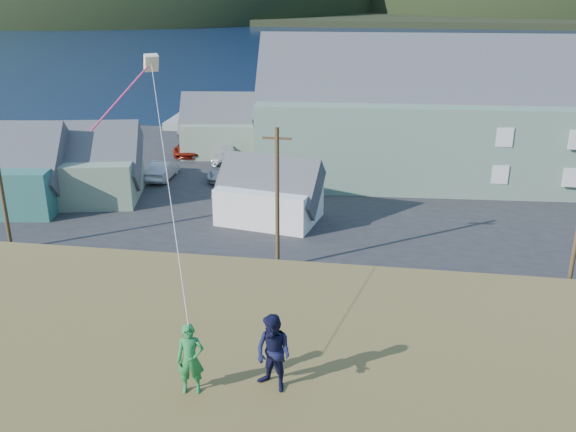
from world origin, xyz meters
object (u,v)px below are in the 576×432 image
Objects in this scene: shed_palegreen_near at (74,166)px; shed_palegreen_far at (237,126)px; shed_white at (269,193)px; wharf at (292,118)px; lodge at (507,116)px; kite_flyer_green at (190,359)px; kite_flyer_navy at (273,353)px.

shed_palegreen_near is 16.98m from shed_palegreen_far.
wharf is at bearing 106.27° from shed_white.
wharf is 31.36m from shed_white.
wharf is 28.00m from lodge.
kite_flyer_green is (-13.45, -40.86, 2.71)m from lodge.
wharf is 60.44m from kite_flyer_navy.
shed_palegreen_near is 37.00m from kite_flyer_navy.
shed_palegreen_far is 5.92× the size of kite_flyer_navy.
kite_flyer_navy is at bearing -68.37° from shed_palegreen_near.
wharf is 3.44× the size of shed_white.
shed_palegreen_near is at bearing -129.48° from shed_palegreen_far.
shed_palegreen_near is at bearing -112.44° from wharf.
lodge is 5.32× the size of shed_white.
wharf is at bearing 132.94° from lodge.
lodge is at bearing 5.22° from shed_palegreen_near.
shed_palegreen_near is 1.42× the size of shed_white.
kite_flyer_navy is at bearing 0.90° from kite_flyer_green.
shed_white is at bearing -20.53° from shed_palegreen_near.
lodge reaches higher than wharf.
shed_palegreen_far is at bearing 131.91° from kite_flyer_navy.
shed_palegreen_near is at bearing 151.45° from kite_flyer_navy.
shed_white is (15.04, -2.20, -0.54)m from shed_palegreen_near.
kite_flyer_green is (18.58, -30.79, 5.40)m from shed_palegreen_near.
shed_palegreen_near is 36.37m from kite_flyer_green.
shed_palegreen_near is 0.98× the size of shed_palegreen_far.
kite_flyer_green reaches higher than shed_palegreen_near.
kite_flyer_navy is at bearing -68.63° from shed_white.
kite_flyer_navy is (11.44, -44.82, 5.48)m from shed_palegreen_far.
lodge is at bearing -43.28° from wharf.
kite_flyer_green is at bearing -139.88° from kite_flyer_navy.
shed_palegreen_near reaches higher than wharf.
shed_palegreen_far is (-23.09, 4.36, -2.69)m from lodge.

